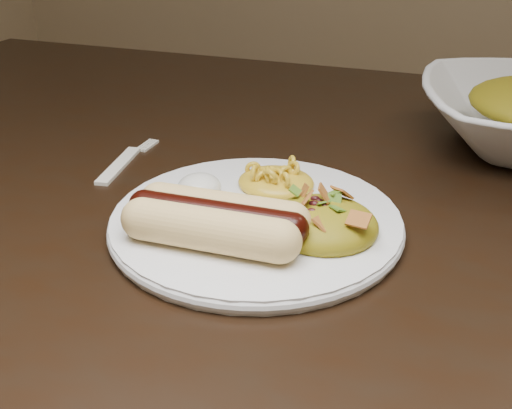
% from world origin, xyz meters
% --- Properties ---
extents(table, '(1.60, 0.90, 0.75)m').
position_xyz_m(table, '(0.00, 0.00, 0.66)').
color(table, black).
rests_on(table, floor).
extents(plate, '(0.32, 0.32, 0.01)m').
position_xyz_m(plate, '(-0.03, -0.14, 0.76)').
color(plate, white).
rests_on(plate, table).
extents(hotdog, '(0.13, 0.07, 0.04)m').
position_xyz_m(hotdog, '(-0.05, -0.20, 0.78)').
color(hotdog, '#EFC674').
rests_on(hotdog, plate).
extents(mac_and_cheese, '(0.09, 0.08, 0.03)m').
position_xyz_m(mac_and_cheese, '(-0.03, -0.08, 0.78)').
color(mac_and_cheese, yellow).
rests_on(mac_and_cheese, plate).
extents(sour_cream, '(0.05, 0.05, 0.03)m').
position_xyz_m(sour_cream, '(-0.10, -0.12, 0.78)').
color(sour_cream, silver).
rests_on(sour_cream, plate).
extents(taco_salad, '(0.10, 0.09, 0.04)m').
position_xyz_m(taco_salad, '(0.03, -0.15, 0.78)').
color(taco_salad, '#BE6F07').
rests_on(taco_salad, plate).
extents(fork, '(0.04, 0.12, 0.00)m').
position_xyz_m(fork, '(-0.22, -0.07, 0.75)').
color(fork, white).
rests_on(fork, table).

